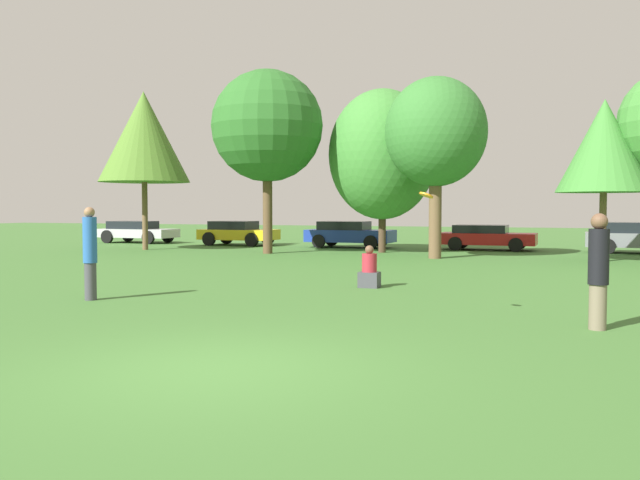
{
  "coord_description": "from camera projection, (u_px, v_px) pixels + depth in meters",
  "views": [
    {
      "loc": [
        3.82,
        -6.93,
        1.9
      ],
      "look_at": [
        -0.46,
        4.92,
        1.29
      ],
      "focal_mm": 37.69,
      "sensor_mm": 36.0,
      "label": 1
    }
  ],
  "objects": [
    {
      "name": "frisbee",
      "position": [
        426.0,
        195.0,
        11.2
      ],
      "size": [
        0.25,
        0.24,
        0.15
      ],
      "color": "orange"
    },
    {
      "name": "tree_2",
      "position": [
        382.0,
        155.0,
        28.23
      ],
      "size": [
        4.54,
        4.54,
        6.88
      ],
      "color": "#473323",
      "rests_on": "ground"
    },
    {
      "name": "ground_plane",
      "position": [
        215.0,
        369.0,
        7.89
      ],
      "size": [
        120.0,
        120.0,
        0.0
      ],
      "primitive_type": "plane",
      "color": "#3D6B2D"
    },
    {
      "name": "parked_car_red",
      "position": [
        486.0,
        236.0,
        30.08
      ],
      "size": [
        4.23,
        2.15,
        1.12
      ],
      "rotation": [
        0.0,
        0.0,
        -0.03
      ],
      "color": "red",
      "rests_on": "ground"
    },
    {
      "name": "parked_car_blue",
      "position": [
        349.0,
        234.0,
        31.98
      ],
      "size": [
        4.17,
        1.99,
        1.25
      ],
      "rotation": [
        0.0,
        0.0,
        -0.03
      ],
      "color": "#1E389E",
      "rests_on": "ground"
    },
    {
      "name": "tree_4",
      "position": [
        604.0,
        146.0,
        23.43
      ],
      "size": [
        3.25,
        3.25,
        5.69
      ],
      "color": "brown",
      "rests_on": "ground"
    },
    {
      "name": "tree_1",
      "position": [
        267.0,
        126.0,
        27.56
      ],
      "size": [
        4.59,
        4.59,
        7.55
      ],
      "color": "brown",
      "rests_on": "ground"
    },
    {
      "name": "parked_car_silver",
      "position": [
        136.0,
        231.0,
        36.2
      ],
      "size": [
        4.27,
        2.05,
        1.17
      ],
      "rotation": [
        0.0,
        0.0,
        -0.03
      ],
      "color": "#B2B2B7",
      "rests_on": "ground"
    },
    {
      "name": "parked_car_yellow",
      "position": [
        237.0,
        232.0,
        33.89
      ],
      "size": [
        3.9,
        2.06,
        1.22
      ],
      "rotation": [
        0.0,
        0.0,
        -0.03
      ],
      "color": "gold",
      "rests_on": "ground"
    },
    {
      "name": "person_catcher",
      "position": [
        598.0,
        270.0,
        10.4
      ],
      "size": [
        0.31,
        0.31,
        1.81
      ],
      "rotation": [
        0.0,
        0.0,
        3.13
      ],
      "color": "#726651",
      "rests_on": "ground"
    },
    {
      "name": "bystander_sitting",
      "position": [
        369.0,
        271.0,
        15.95
      ],
      "size": [
        0.47,
        0.4,
        1.0
      ],
      "color": "#3F3F47",
      "rests_on": "ground"
    },
    {
      "name": "tree_0",
      "position": [
        144.0,
        137.0,
        30.04
      ],
      "size": [
        4.05,
        4.05,
        7.09
      ],
      "color": "brown",
      "rests_on": "ground"
    },
    {
      "name": "person_thrower",
      "position": [
        90.0,
        252.0,
        13.75
      ],
      "size": [
        0.28,
        0.28,
        1.91
      ],
      "rotation": [
        0.0,
        0.0,
        -0.01
      ],
      "color": "#3F3F47",
      "rests_on": "ground"
    },
    {
      "name": "tree_3",
      "position": [
        436.0,
        133.0,
        24.87
      ],
      "size": [
        3.78,
        3.78,
        6.74
      ],
      "color": "brown",
      "rests_on": "ground"
    }
  ]
}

